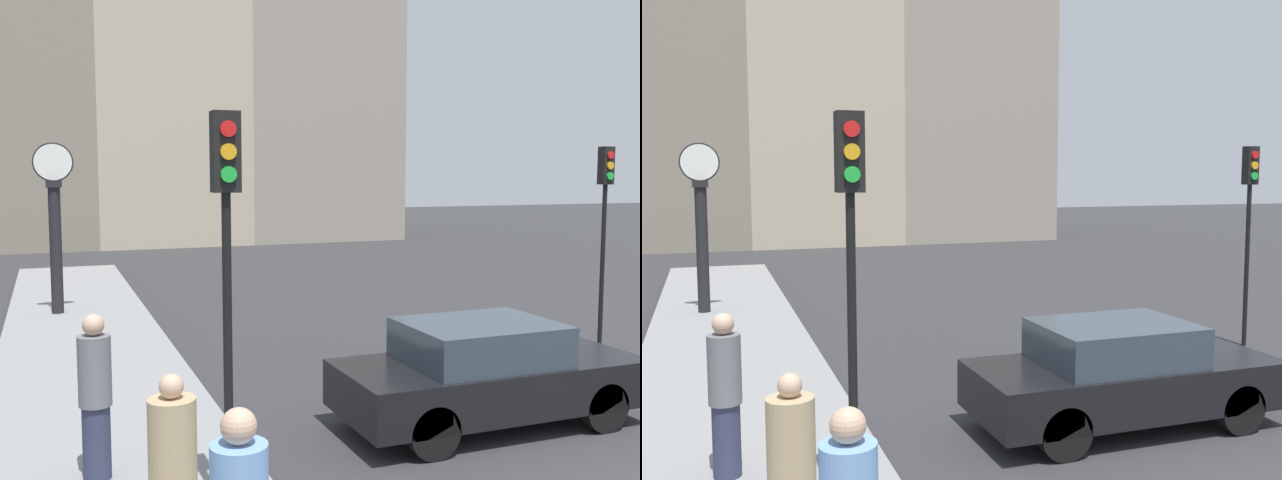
{
  "view_description": "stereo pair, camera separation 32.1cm",
  "coord_description": "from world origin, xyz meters",
  "views": [
    {
      "loc": [
        -5.92,
        -4.81,
        3.52
      ],
      "look_at": [
        -0.74,
        8.71,
        2.15
      ],
      "focal_mm": 40.0,
      "sensor_mm": 36.0,
      "label": 1
    },
    {
      "loc": [
        -5.62,
        -4.92,
        3.52
      ],
      "look_at": [
        -0.74,
        8.71,
        2.15
      ],
      "focal_mm": 40.0,
      "sensor_mm": 36.0,
      "label": 2
    }
  ],
  "objects": [
    {
      "name": "sidewalk_corner",
      "position": [
        -5.31,
        10.07,
        0.07
      ],
      "size": [
        3.21,
        24.13,
        0.15
      ],
      "primitive_type": "cube",
      "color": "gray",
      "rests_on": "ground_plane"
    },
    {
      "name": "building_row",
      "position": [
        -0.66,
        30.97,
        7.85
      ],
      "size": [
        23.23,
        5.0,
        18.5
      ],
      "color": "gray",
      "rests_on": "ground_plane"
    },
    {
      "name": "sedan_car",
      "position": [
        -0.3,
        3.4,
        0.75
      ],
      "size": [
        4.28,
        1.75,
        1.48
      ],
      "color": "black",
      "rests_on": "ground_plane"
    },
    {
      "name": "traffic_light_near",
      "position": [
        -4.35,
        1.78,
        2.97
      ],
      "size": [
        0.26,
        0.24,
        3.95
      ],
      "color": "black",
      "rests_on": "sidewalk_corner"
    },
    {
      "name": "traffic_light_far",
      "position": [
        4.63,
        6.6,
        2.88
      ],
      "size": [
        0.26,
        0.24,
        4.05
      ],
      "color": "black",
      "rests_on": "ground_plane"
    },
    {
      "name": "street_clock",
      "position": [
        -5.77,
        13.27,
        2.24
      ],
      "size": [
        0.93,
        0.36,
        4.08
      ],
      "color": "black",
      "rests_on": "sidewalk_corner"
    },
    {
      "name": "pedestrian_tan_coat",
      "position": [
        -5.04,
        0.84,
        1.02
      ],
      "size": [
        0.4,
        0.4,
        1.76
      ],
      "color": "#2D334C",
      "rests_on": "sidewalk_corner"
    },
    {
      "name": "pedestrian_grey_jacket",
      "position": [
        -5.5,
        3.18,
        1.08
      ],
      "size": [
        0.36,
        0.36,
        1.84
      ],
      "color": "#2D334C",
      "rests_on": "sidewalk_corner"
    }
  ]
}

